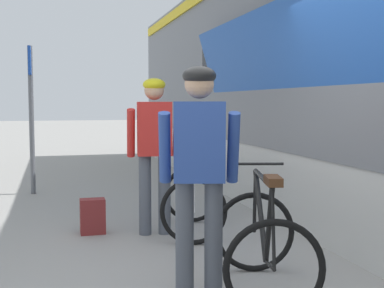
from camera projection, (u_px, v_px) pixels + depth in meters
cyclist_near_in_red at (154, 142)px, 5.72m from camera, size 0.64×0.36×1.76m
cyclist_far_in_blue at (199, 161)px, 3.84m from camera, size 0.66×0.41×1.76m
bicycle_near_white at (193, 198)px, 5.83m from camera, size 0.96×1.21×0.99m
bicycle_far_black at (263, 243)px, 3.97m from camera, size 0.96×1.21×0.99m
backpack_on_platform at (93, 216)px, 5.80m from camera, size 0.28×0.18×0.40m
platform_sign_post at (31, 94)px, 8.23m from camera, size 0.08×0.70×2.40m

